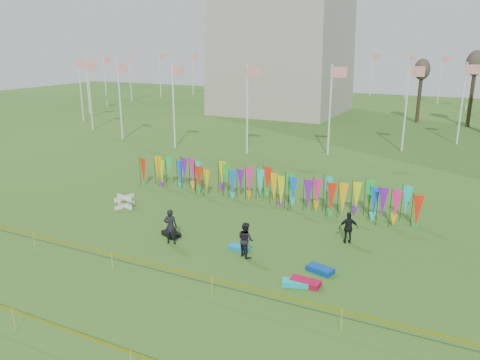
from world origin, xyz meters
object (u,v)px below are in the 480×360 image
at_px(kite_bag_blue, 320,269).
at_px(person_left, 171,226).
at_px(kite_bag_red, 305,282).
at_px(kite_bag_teal, 296,283).
at_px(person_mid, 246,239).
at_px(kite_bag_black, 171,234).
at_px(box_kite, 124,202).
at_px(person_right, 349,228).
at_px(kite_bag_turquoise, 239,248).

bearing_deg(kite_bag_blue, person_left, -177.17).
distance_m(person_left, kite_bag_red, 7.52).
xyz_separation_m(person_left, kite_bag_teal, (7.07, -1.22, -0.80)).
distance_m(person_mid, kite_bag_red, 3.76).
distance_m(kite_bag_black, kite_bag_teal, 7.87).
height_order(box_kite, person_right, person_right).
relative_size(person_right, kite_bag_red, 1.29).
xyz_separation_m(box_kite, kite_bag_teal, (12.63, -4.34, -0.30)).
bearing_deg(person_left, kite_bag_black, -74.51).
bearing_deg(kite_bag_blue, box_kite, 168.28).
bearing_deg(kite_bag_teal, kite_bag_black, 165.23).
bearing_deg(kite_bag_teal, kite_bag_turquoise, 150.69).
bearing_deg(box_kite, kite_bag_turquoise, -14.27).
height_order(person_mid, person_right, person_mid).
xyz_separation_m(person_left, kite_bag_turquoise, (3.40, 0.84, -0.81)).
height_order(person_right, kite_bag_blue, person_right).
xyz_separation_m(person_left, person_right, (7.93, 4.04, -0.10)).
bearing_deg(kite_bag_turquoise, kite_bag_red, -24.73).
distance_m(box_kite, person_right, 13.53).
relative_size(box_kite, person_mid, 0.48).
bearing_deg(kite_bag_black, kite_bag_red, -12.72).
bearing_deg(kite_bag_turquoise, kite_bag_black, -179.21).
bearing_deg(box_kite, kite_bag_blue, -11.72).
distance_m(person_left, kite_bag_teal, 7.22).
relative_size(kite_bag_turquoise, kite_bag_red, 0.79).
bearing_deg(person_right, kite_bag_blue, 61.91).
distance_m(person_mid, kite_bag_teal, 3.54).
height_order(person_left, kite_bag_blue, person_left).
bearing_deg(kite_bag_black, box_kite, 155.08).
xyz_separation_m(box_kite, kite_bag_blue, (13.19, -2.74, -0.28)).
bearing_deg(person_mid, kite_bag_black, 25.57).
distance_m(box_kite, kite_bag_turquoise, 9.25).
relative_size(person_mid, kite_bag_turquoise, 1.69).
xyz_separation_m(box_kite, person_right, (13.49, 0.92, 0.41)).
bearing_deg(kite_bag_teal, box_kite, 161.04).
relative_size(kite_bag_turquoise, kite_bag_blue, 0.87).
relative_size(box_kite, person_right, 0.50).
bearing_deg(kite_bag_red, kite_bag_blue, 81.10).
bearing_deg(kite_bag_teal, person_right, 80.70).
bearing_deg(box_kite, kite_bag_black, -24.92).
height_order(box_kite, kite_bag_black, box_kite).
distance_m(person_left, kite_bag_turquoise, 3.59).
xyz_separation_m(person_right, kite_bag_red, (-0.52, -5.05, -0.70)).
relative_size(person_mid, kite_bag_black, 1.67).
bearing_deg(kite_bag_teal, kite_bag_blue, 70.62).
height_order(person_mid, kite_bag_black, person_mid).
xyz_separation_m(kite_bag_red, kite_bag_black, (-7.95, 1.80, 0.00)).
bearing_deg(person_mid, kite_bag_teal, -176.23).
height_order(kite_bag_turquoise, kite_bag_teal, kite_bag_teal).
bearing_deg(person_right, kite_bag_turquoise, 11.81).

